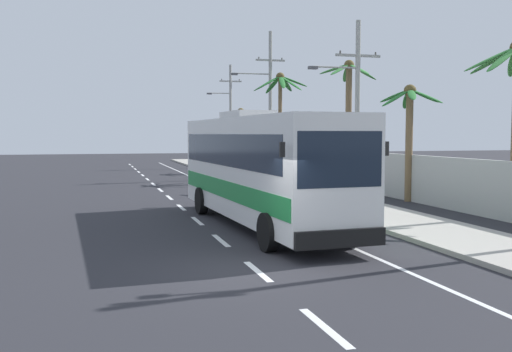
% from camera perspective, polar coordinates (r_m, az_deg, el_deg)
% --- Properties ---
extents(ground_plane, '(160.00, 160.00, 0.00)m').
position_cam_1_polar(ground_plane, '(13.54, -0.13, -9.12)').
color(ground_plane, '#28282D').
extents(sidewalk_kerb, '(3.20, 90.00, 0.14)m').
position_cam_1_polar(sidewalk_kerb, '(25.12, 8.72, -2.83)').
color(sidewalk_kerb, '#A8A399').
rests_on(sidewalk_kerb, ground).
extents(lane_markings, '(3.40, 71.00, 0.01)m').
position_cam_1_polar(lane_markings, '(27.90, -4.07, -2.23)').
color(lane_markings, white).
rests_on(lane_markings, ground).
extents(boundary_wall, '(0.24, 60.00, 2.15)m').
position_cam_1_polar(boundary_wall, '(30.28, 12.17, 0.22)').
color(boundary_wall, '#B2B2AD').
rests_on(boundary_wall, ground).
extents(coach_bus_foreground, '(3.33, 11.93, 3.92)m').
position_cam_1_polar(coach_bus_foreground, '(19.45, 0.40, 1.00)').
color(coach_bus_foreground, white).
rests_on(coach_bus_foreground, ground).
extents(motorcycle_beside_bus, '(0.56, 1.96, 1.61)m').
position_cam_1_polar(motorcycle_beside_bus, '(28.76, -0.16, -0.73)').
color(motorcycle_beside_bus, black).
rests_on(motorcycle_beside_bus, ground).
extents(pedestrian_near_kerb, '(0.36, 0.36, 1.64)m').
position_cam_1_polar(pedestrian_near_kerb, '(33.20, 2.22, 0.52)').
color(pedestrian_near_kerb, beige).
rests_on(pedestrian_near_kerb, sidewalk_kerb).
extents(utility_pole_mid, '(3.71, 0.24, 8.56)m').
position_cam_1_polar(utility_pole_mid, '(28.68, 9.77, 7.01)').
color(utility_pole_mid, '#9E9E99').
rests_on(utility_pole_mid, ground).
extents(utility_pole_far, '(3.87, 0.24, 10.23)m').
position_cam_1_polar(utility_pole_far, '(40.91, 1.28, 7.36)').
color(utility_pole_far, '#9E9E99').
rests_on(utility_pole_far, ground).
extents(utility_pole_distant, '(3.24, 0.24, 9.43)m').
position_cam_1_polar(utility_pole_distant, '(53.69, -2.59, 6.18)').
color(utility_pole_distant, '#9E9E99').
rests_on(utility_pole_distant, ground).
extents(palm_nearest, '(3.12, 3.17, 5.16)m').
position_cam_1_polar(palm_nearest, '(46.41, -1.47, 5.00)').
color(palm_nearest, brown).
rests_on(palm_nearest, ground).
extents(palm_second, '(3.69, 3.53, 7.10)m').
position_cam_1_polar(palm_second, '(38.18, 2.39, 7.64)').
color(palm_second, brown).
rests_on(palm_second, ground).
extents(palm_fourth, '(3.05, 2.95, 5.36)m').
position_cam_1_polar(palm_fourth, '(27.49, 14.87, 5.36)').
color(palm_fourth, brown).
rests_on(palm_fourth, ground).
extents(palm_farthest, '(3.18, 3.28, 7.19)m').
position_cam_1_polar(palm_farthest, '(32.82, 9.09, 7.03)').
color(palm_farthest, brown).
rests_on(palm_farthest, ground).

